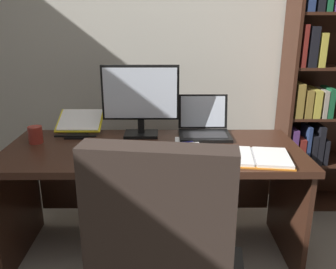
# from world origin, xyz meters

# --- Properties ---
(wall_back) EXTENTS (5.34, 0.12, 2.74)m
(wall_back) POSITION_xyz_m (0.00, 2.01, 1.37)
(wall_back) COLOR beige
(wall_back) RESTS_ON ground
(desk) EXTENTS (1.79, 0.73, 0.74)m
(desk) POSITION_xyz_m (-0.10, 1.17, 0.54)
(desk) COLOR #381E14
(desk) RESTS_ON ground
(bookshelf) EXTENTS (0.87, 0.33, 1.90)m
(bookshelf) POSITION_xyz_m (1.22, 1.77, 0.96)
(bookshelf) COLOR #381E14
(bookshelf) RESTS_ON ground
(monitor) EXTENTS (0.50, 0.16, 0.47)m
(monitor) POSITION_xyz_m (-0.19, 1.33, 0.98)
(monitor) COLOR black
(monitor) RESTS_ON desk
(laptop) EXTENTS (0.33, 0.30, 0.25)m
(laptop) POSITION_xyz_m (0.23, 1.34, 0.79)
(laptop) COLOR black
(laptop) RESTS_ON desk
(keyboard) EXTENTS (0.42, 0.15, 0.02)m
(keyboard) POSITION_xyz_m (-0.19, 0.96, 0.75)
(keyboard) COLOR black
(keyboard) RESTS_ON desk
(computer_mouse) EXTENTS (0.06, 0.10, 0.04)m
(computer_mouse) POSITION_xyz_m (-0.49, 0.96, 0.76)
(computer_mouse) COLOR black
(computer_mouse) RESTS_ON desk
(reading_stand_with_book) EXTENTS (0.30, 0.30, 0.13)m
(reading_stand_with_book) POSITION_xyz_m (-0.61, 1.41, 0.81)
(reading_stand_with_book) COLOR black
(reading_stand_with_book) RESTS_ON desk
(open_binder) EXTENTS (0.44, 0.35, 0.02)m
(open_binder) POSITION_xyz_m (0.46, 0.91, 0.75)
(open_binder) COLOR orange
(open_binder) RESTS_ON desk
(notepad) EXTENTS (0.16, 0.21, 0.01)m
(notepad) POSITION_xyz_m (0.11, 1.16, 0.74)
(notepad) COLOR white
(notepad) RESTS_ON desk
(pen) EXTENTS (0.14, 0.05, 0.01)m
(pen) POSITION_xyz_m (0.13, 1.16, 0.75)
(pen) COLOR navy
(pen) RESTS_ON notepad
(coffee_mug) EXTENTS (0.09, 0.09, 0.11)m
(coffee_mug) POSITION_xyz_m (-0.84, 1.19, 0.79)
(coffee_mug) COLOR maroon
(coffee_mug) RESTS_ON desk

